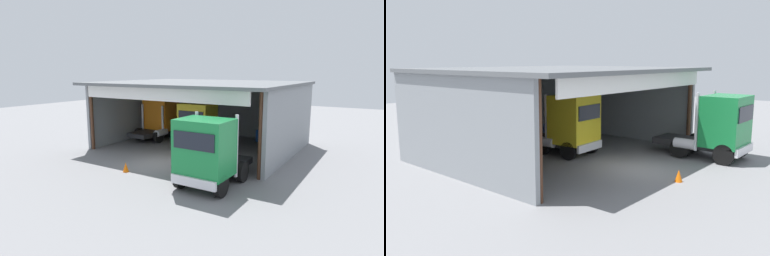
# 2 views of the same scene
# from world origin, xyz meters

# --- Properties ---
(ground_plane) EXTENTS (80.00, 80.00, 0.00)m
(ground_plane) POSITION_xyz_m (0.00, 0.00, 0.00)
(ground_plane) COLOR slate
(ground_plane) RESTS_ON ground
(workshop_shed) EXTENTS (14.07, 11.67, 4.99)m
(workshop_shed) POSITION_xyz_m (0.00, 6.08, 3.52)
(workshop_shed) COLOR gray
(workshop_shed) RESTS_ON ground
(truck_orange_center_left_bay) EXTENTS (2.63, 4.54, 3.67)m
(truck_orange_center_left_bay) POSITION_xyz_m (-4.63, 5.92, 1.89)
(truck_orange_center_left_bay) COLOR orange
(truck_orange_center_left_bay) RESTS_ON ground
(truck_yellow_left_bay) EXTENTS (2.62, 4.24, 3.52)m
(truck_yellow_left_bay) POSITION_xyz_m (0.18, 4.41, 1.81)
(truck_yellow_left_bay) COLOR yellow
(truck_yellow_left_bay) RESTS_ON ground
(truck_green_center_bay) EXTENTS (2.71, 5.11, 3.70)m
(truck_green_center_bay) POSITION_xyz_m (4.71, -2.41, 1.81)
(truck_green_center_bay) COLOR #197F3D
(truck_green_center_bay) RESTS_ON ground
(oil_drum) EXTENTS (0.58, 0.58, 0.94)m
(oil_drum) POSITION_xyz_m (3.16, 9.23, 0.47)
(oil_drum) COLOR #194CB2
(oil_drum) RESTS_ON ground
(tool_cart) EXTENTS (0.90, 0.60, 1.00)m
(tool_cart) POSITION_xyz_m (-2.66, 9.40, 0.50)
(tool_cart) COLOR #1E59A5
(tool_cart) RESTS_ON ground
(traffic_cone) EXTENTS (0.36, 0.36, 0.56)m
(traffic_cone) POSITION_xyz_m (-0.57, -2.70, 0.28)
(traffic_cone) COLOR orange
(traffic_cone) RESTS_ON ground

